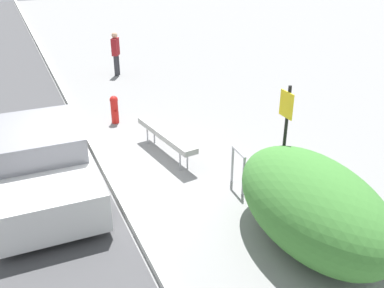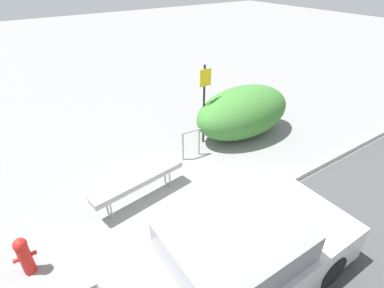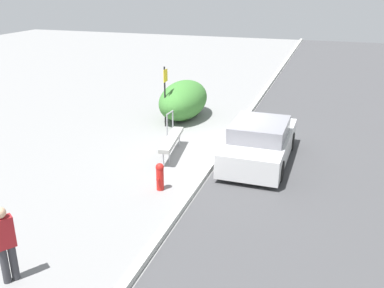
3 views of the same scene
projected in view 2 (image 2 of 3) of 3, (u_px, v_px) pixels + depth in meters
name	position (u px, v px, depth m)	size (l,w,h in m)	color
ground_plane	(200.00, 229.00, 5.97)	(60.00, 60.00, 0.00)	gray
curb	(200.00, 227.00, 5.94)	(60.00, 0.20, 0.13)	#B7B7B2
bench	(139.00, 181.00, 6.44)	(2.21, 0.65, 0.59)	#99999E
bike_rack	(191.00, 141.00, 7.92)	(0.55, 0.08, 0.83)	#99999E
sign_post	(204.00, 98.00, 8.15)	(0.36, 0.08, 2.30)	black
fire_hydrant	(24.00, 255.00, 4.96)	(0.36, 0.22, 0.77)	red
shrub_hedge	(243.00, 112.00, 8.87)	(3.17, 1.73, 1.50)	#3D7A33
parked_car_near	(238.00, 258.00, 4.65)	(4.04, 1.84, 1.32)	black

